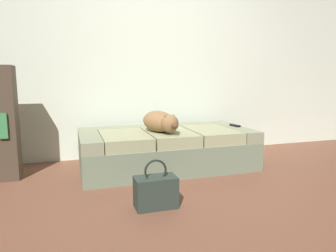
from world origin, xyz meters
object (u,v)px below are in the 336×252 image
tv_remote (235,125)px  handbag (156,191)px  couch (167,149)px  dog_tan (160,122)px

tv_remote → handbag: bearing=-151.4°
tv_remote → handbag: tv_remote is taller
couch → dog_tan: 0.35m
couch → dog_tan: dog_tan is taller
tv_remote → handbag: (-1.23, -0.97, -0.31)m
dog_tan → tv_remote: bearing=5.1°
dog_tan → handbag: (-0.30, -0.88, -0.40)m
dog_tan → tv_remote: size_ratio=4.18×
couch → handbag: (-0.40, -0.99, -0.08)m
dog_tan → handbag: 1.02m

